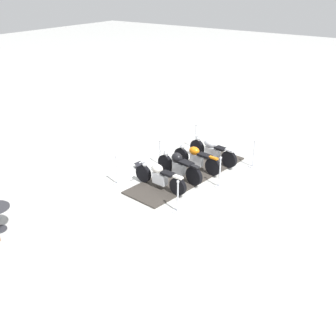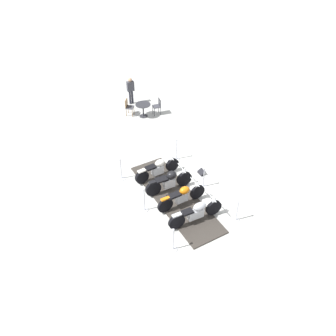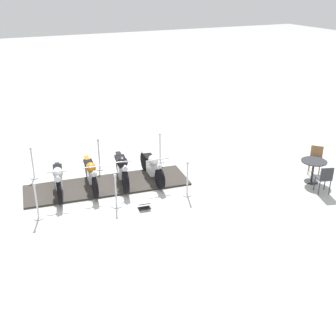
% 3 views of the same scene
% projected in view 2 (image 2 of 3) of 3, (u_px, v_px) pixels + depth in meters
% --- Properties ---
extents(ground_plane, '(80.00, 80.00, 0.00)m').
position_uv_depth(ground_plane, '(175.00, 198.00, 14.61)').
color(ground_plane, silver).
extents(display_platform, '(2.13, 5.34, 0.06)m').
position_uv_depth(display_platform, '(175.00, 197.00, 14.60)').
color(display_platform, '#38332D').
rests_on(display_platform, ground_plane).
extents(motorcycle_chrome, '(2.24, 0.68, 0.97)m').
position_uv_depth(motorcycle_chrome, '(197.00, 212.00, 13.30)').
color(motorcycle_chrome, black).
rests_on(motorcycle_chrome, display_platform).
extents(motorcycle_copper, '(2.14, 0.63, 0.95)m').
position_uv_depth(motorcycle_copper, '(182.00, 196.00, 13.96)').
color(motorcycle_copper, black).
rests_on(motorcycle_copper, display_platform).
extents(motorcycle_black, '(2.08, 0.71, 0.99)m').
position_uv_depth(motorcycle_black, '(169.00, 181.00, 14.62)').
color(motorcycle_black, black).
rests_on(motorcycle_black, display_platform).
extents(motorcycle_cream, '(2.15, 0.74, 0.91)m').
position_uv_depth(motorcycle_cream, '(158.00, 168.00, 15.32)').
color(motorcycle_cream, black).
rests_on(motorcycle_cream, display_platform).
extents(stanchion_left_front, '(0.32, 0.32, 1.09)m').
position_uv_depth(stanchion_left_front, '(173.00, 243.00, 12.37)').
color(stanchion_left_front, silver).
rests_on(stanchion_left_front, ground_plane).
extents(stanchion_right_rear, '(0.29, 0.29, 1.12)m').
position_uv_depth(stanchion_right_rear, '(177.00, 152.00, 16.38)').
color(stanchion_right_rear, silver).
rests_on(stanchion_right_rear, ground_plane).
extents(stanchion_left_rear, '(0.36, 0.36, 1.09)m').
position_uv_depth(stanchion_left_rear, '(121.00, 173.00, 15.35)').
color(stanchion_left_rear, silver).
rests_on(stanchion_left_rear, ground_plane).
extents(stanchion_left_mid, '(0.29, 0.29, 1.14)m').
position_uv_depth(stanchion_left_mid, '(144.00, 203.00, 13.82)').
color(stanchion_left_mid, silver).
rests_on(stanchion_left_mid, ground_plane).
extents(stanchion_right_front, '(0.29, 0.29, 1.09)m').
position_uv_depth(stanchion_right_front, '(237.00, 213.00, 13.42)').
color(stanchion_right_front, silver).
rests_on(stanchion_right_front, ground_plane).
extents(stanchion_right_mid, '(0.33, 0.33, 1.03)m').
position_uv_depth(stanchion_right_mid, '(204.00, 181.00, 14.94)').
color(stanchion_right_mid, silver).
rests_on(stanchion_right_mid, ground_plane).
extents(info_placard, '(0.27, 0.39, 0.20)m').
position_uv_depth(info_placard, '(201.00, 173.00, 15.76)').
color(info_placard, '#333338').
rests_on(info_placard, ground_plane).
extents(cafe_table, '(0.82, 0.82, 0.75)m').
position_uv_depth(cafe_table, '(143.00, 107.00, 19.25)').
color(cafe_table, '#2D2D33').
rests_on(cafe_table, ground_plane).
extents(cafe_chair_near_table, '(0.57, 0.57, 0.93)m').
position_uv_depth(cafe_chair_near_table, '(129.00, 106.00, 19.39)').
color(cafe_chair_near_table, olive).
rests_on(cafe_chair_near_table, ground_plane).
extents(cafe_chair_across_table, '(0.51, 0.51, 0.91)m').
position_uv_depth(cafe_chair_across_table, '(158.00, 105.00, 19.46)').
color(cafe_chair_across_table, '#2D2D33').
rests_on(cafe_chair_across_table, ground_plane).
extents(bystander_person, '(0.44, 0.29, 1.59)m').
position_uv_depth(bystander_person, '(131.00, 88.00, 20.12)').
color(bystander_person, '#23232D').
rests_on(bystander_person, ground_plane).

